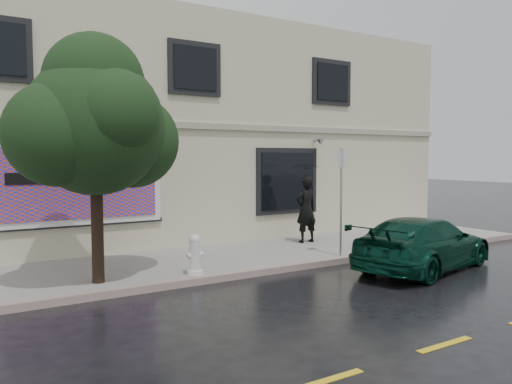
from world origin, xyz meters
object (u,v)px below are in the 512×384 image
street_tree (95,127)px  fire_hydrant (195,255)px  car (423,243)px  pedestrian (306,210)px

street_tree → fire_hydrant: size_ratio=5.17×
street_tree → fire_hydrant: bearing=-11.5°
car → street_tree: street_tree is taller
street_tree → fire_hydrant: street_tree is taller
car → fire_hydrant: size_ratio=4.98×
pedestrian → fire_hydrant: (-4.58, -2.00, -0.56)m
car → fire_hydrant: 5.47m
street_tree → car: bearing=-17.9°
car → street_tree: (-7.10, 2.29, 2.68)m
car → pedestrian: pedestrian is taller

